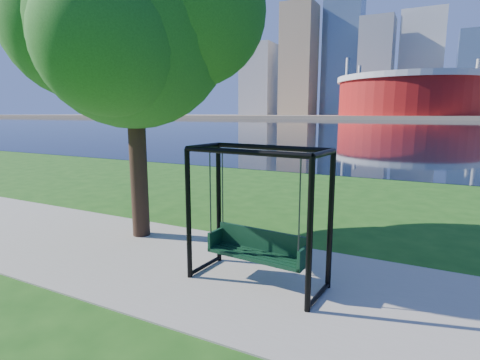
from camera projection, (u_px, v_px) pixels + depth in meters
The scene contains 8 objects.
ground at pixel (252, 267), 7.47m from camera, with size 900.00×900.00×0.00m, color #1E5114.
path at pixel (240, 276), 7.02m from camera, with size 120.00×4.00×0.03m, color #9E937F.
river at pixel (421, 126), 96.81m from camera, with size 900.00×180.00×0.02m, color black.
far_bank at pixel (430, 117), 275.32m from camera, with size 900.00×228.00×2.00m, color #937F60.
stadium at pixel (411, 94), 215.31m from camera, with size 83.00×83.00×32.00m.
skyline at pixel (428, 70), 282.87m from camera, with size 392.00×66.00×96.50m.
swing at pixel (258, 219), 6.58m from camera, with size 2.49×1.24×2.47m.
park_tree at pixel (132, 23), 8.59m from camera, with size 5.90×5.33×7.32m.
Camera 1 is at (3.01, -6.37, 3.02)m, focal length 28.00 mm.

